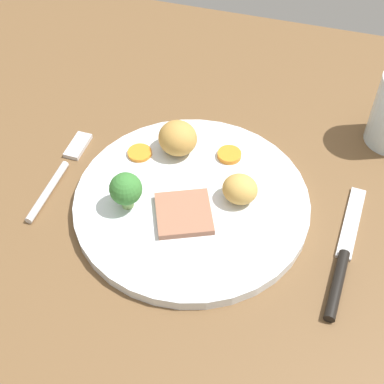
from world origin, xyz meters
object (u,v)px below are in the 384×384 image
Objects in this scene: dinner_plate at (192,202)px; fork at (61,172)px; meat_slice_main at (184,213)px; broccoli_floret at (126,189)px; knife at (343,260)px; carrot_coin_front at (229,155)px; carrot_coin_back at (140,153)px; roast_potato_right at (178,138)px; roast_potato_left at (240,189)px.

fork is (-16.92, 0.33, -0.31)cm from dinner_plate.
fork is at bearing 178.87° from dinner_plate.
dinner_plate is at bearing -89.60° from fork.
meat_slice_main is 1.32× the size of broccoli_floret.
fork is at bearing 88.37° from knife.
knife is at bearing -0.05° from broccoli_floret.
carrot_coin_front reaches higher than carrot_coin_back.
roast_potato_right is at bearing 118.92° from dinner_plate.
roast_potato_left is (5.26, 1.39, 2.36)cm from dinner_plate.
roast_potato_left is 10.69cm from roast_potato_right.
fork is at bearing -153.07° from roast_potato_right.
carrot_coin_front is 0.19× the size of fork.
dinner_plate is at bearing -61.08° from roast_potato_right.
carrot_coin_back is at bearing 100.39° from broccoli_floret.
dinner_plate reaches higher than knife.
fork is 0.82× the size of knife.
broccoli_floret reaches higher than carrot_coin_back.
fork is (-22.18, -1.06, -2.68)cm from roast_potato_left.
broccoli_floret is at bearing 94.06° from knife.
broccoli_floret reaches higher than carrot_coin_front.
dinner_plate is 1.47× the size of knife.
roast_potato_right is at bearing 69.04° from knife.
carrot_coin_front is (2.69, 10.48, -0.09)cm from meat_slice_main.
roast_potato_left is at bearing 74.17° from knife.
carrot_coin_front reaches higher than knife.
fork is (-16.79, 3.14, -1.41)cm from meat_slice_main.
carrot_coin_back reaches higher than knife.
carrot_coin_back is at bearing 165.15° from roast_potato_left.
meat_slice_main is 17.14cm from fork.
dinner_plate reaches higher than fork.
carrot_coin_back reaches higher than fork.
fork is (-10.21, 3.47, -3.75)cm from broccoli_floret.
roast_potato_left is 22.37cm from fork.
carrot_coin_back is (-8.06, 7.77, -0.17)cm from meat_slice_main.
roast_potato_right is at bearing 74.19° from broccoli_floret.
dinner_plate is 8.14cm from carrot_coin_front.
carrot_coin_front is at bearing 49.39° from broccoli_floret.
meat_slice_main is 6.95cm from roast_potato_left.
carrot_coin_back is 0.16× the size of knife.
carrot_coin_back is (-8.20, 4.96, 0.93)cm from dinner_plate.
roast_potato_right is 0.26× the size of knife.
broccoli_floret is at bearing -130.61° from carrot_coin_front.
roast_potato_left is at bearing -31.48° from roast_potato_right.
knife is at bearing -19.95° from roast_potato_left.
knife is (17.80, -3.16, -0.25)cm from dinner_plate.
roast_potato_right reaches higher than roast_potato_left.
knife is at bearing -17.35° from carrot_coin_back.
roast_potato_left reaches higher than meat_slice_main.
roast_potato_left reaches higher than fork.
roast_potato_left is 6.97cm from carrot_coin_front.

